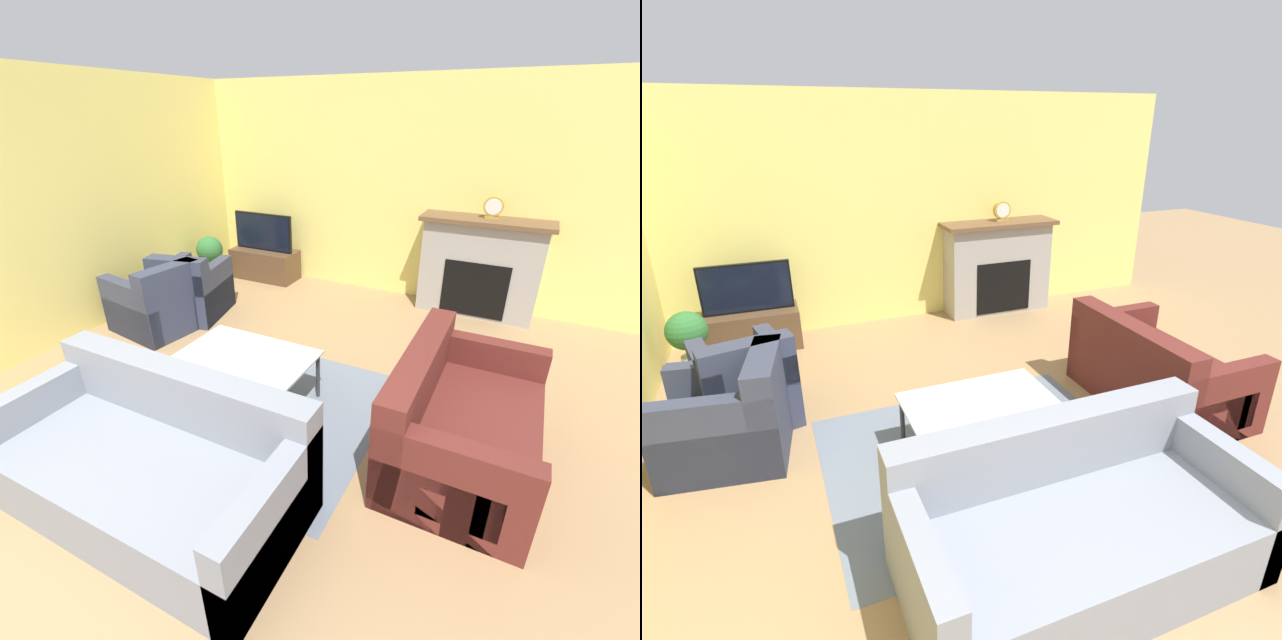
{
  "view_description": "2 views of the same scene",
  "coord_description": "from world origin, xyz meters",
  "views": [
    {
      "loc": [
        1.95,
        -0.58,
        2.28
      ],
      "look_at": [
        0.51,
        2.32,
        0.7
      ],
      "focal_mm": 24.0,
      "sensor_mm": 36.0,
      "label": 1
    },
    {
      "loc": [
        -1.27,
        -0.99,
        2.39
      ],
      "look_at": [
        0.23,
        2.76,
        0.76
      ],
      "focal_mm": 28.0,
      "sensor_mm": 36.0,
      "label": 2
    }
  ],
  "objects": [
    {
      "name": "ground_plane",
      "position": [
        0.0,
        0.0,
        0.0
      ],
      "size": [
        20.0,
        20.0,
        0.0
      ],
      "primitive_type": "plane",
      "color": "#9E7A51"
    },
    {
      "name": "wall_back",
      "position": [
        0.0,
        4.92,
        1.35
      ],
      "size": [
        7.82,
        0.06,
        2.7
      ],
      "color": "#EADB72",
      "rests_on": "ground_plane"
    },
    {
      "name": "wall_left",
      "position": [
        -2.44,
        2.45,
        1.35
      ],
      "size": [
        0.06,
        7.89,
        2.7
      ],
      "color": "#EADB72",
      "rests_on": "ground_plane"
    },
    {
      "name": "area_rug",
      "position": [
        0.03,
        1.88,
        0.0
      ],
      "size": [
        2.31,
        1.88,
        0.0
      ],
      "color": "slate",
      "rests_on": "ground_plane"
    },
    {
      "name": "fireplace",
      "position": [
        1.49,
        4.68,
        0.62
      ],
      "size": [
        1.48,
        0.47,
        1.19
      ],
      "color": "#9E9993",
      "rests_on": "ground_plane"
    },
    {
      "name": "tv_stand",
      "position": [
        -1.53,
        4.58,
        0.22
      ],
      "size": [
        0.99,
        0.46,
        0.44
      ],
      "color": "brown",
      "rests_on": "ground_plane"
    },
    {
      "name": "tv",
      "position": [
        -1.53,
        4.58,
        0.71
      ],
      "size": [
        0.93,
        0.06,
        0.54
      ],
      "color": "black",
      "rests_on": "tv_stand"
    },
    {
      "name": "couch_sectional",
      "position": [
        0.11,
        0.76,
        0.29
      ],
      "size": [
        1.98,
        0.94,
        0.82
      ],
      "color": "gray",
      "rests_on": "ground_plane"
    },
    {
      "name": "couch_loveseat",
      "position": [
        1.77,
        2.01,
        0.29
      ],
      "size": [
        0.94,
        1.46,
        0.82
      ],
      "rotation": [
        0.0,
        0.0,
        1.57
      ],
      "color": "#5B231E",
      "rests_on": "ground_plane"
    },
    {
      "name": "armchair_by_window",
      "position": [
        -1.7,
        2.57,
        0.3
      ],
      "size": [
        0.96,
        0.85,
        0.82
      ],
      "rotation": [
        0.0,
        0.0,
        -1.72
      ],
      "color": "#33384C",
      "rests_on": "ground_plane"
    },
    {
      "name": "armchair_accent",
      "position": [
        -1.59,
        3.06,
        0.3
      ],
      "size": [
        0.86,
        0.95,
        0.82
      ],
      "rotation": [
        0.0,
        0.0,
        3.38
      ],
      "color": "#33384C",
      "rests_on": "ground_plane"
    },
    {
      "name": "coffee_table",
      "position": [
        0.03,
        1.92,
        0.42
      ],
      "size": [
        1.11,
        0.68,
        0.46
      ],
      "color": "#333338",
      "rests_on": "ground_plane"
    },
    {
      "name": "potted_plant",
      "position": [
        -2.09,
        4.01,
        0.45
      ],
      "size": [
        0.37,
        0.37,
        0.71
      ],
      "color": "beige",
      "rests_on": "ground_plane"
    },
    {
      "name": "mantel_clock",
      "position": [
        1.54,
        4.69,
        1.32
      ],
      "size": [
        0.22,
        0.07,
        0.25
      ],
      "color": "#B79338",
      "rests_on": "fireplace"
    }
  ]
}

